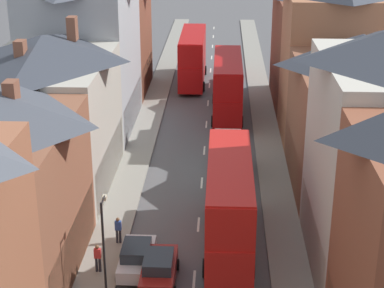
# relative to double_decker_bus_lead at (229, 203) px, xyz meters

# --- Properties ---
(pavement_left) EXTENTS (2.20, 104.00, 0.14)m
(pavement_left) POSITION_rel_double_decker_bus_lead_xyz_m (-6.89, 16.62, -2.75)
(pavement_left) COLOR gray
(pavement_left) RESTS_ON ground
(pavement_right) EXTENTS (2.20, 104.00, 0.14)m
(pavement_right) POSITION_rel_double_decker_bus_lead_xyz_m (3.31, 16.62, -2.75)
(pavement_right) COLOR gray
(pavement_right) RESTS_ON ground
(centre_line_dashes) EXTENTS (0.14, 97.80, 0.01)m
(centre_line_dashes) POSITION_rel_double_decker_bus_lead_xyz_m (-1.79, 14.62, -2.81)
(centre_line_dashes) COLOR silver
(centre_line_dashes) RESTS_ON ground
(terrace_row_left) EXTENTS (8.00, 69.53, 14.13)m
(terrace_row_left) POSITION_rel_double_decker_bus_lead_xyz_m (-11.98, 1.04, 3.05)
(terrace_row_left) COLOR #A36042
(terrace_row_left) RESTS_ON ground
(double_decker_bus_lead) EXTENTS (2.74, 10.80, 5.30)m
(double_decker_bus_lead) POSITION_rel_double_decker_bus_lead_xyz_m (0.00, 0.00, 0.00)
(double_decker_bus_lead) COLOR red
(double_decker_bus_lead) RESTS_ON ground
(double_decker_bus_mid_street) EXTENTS (2.74, 10.80, 5.30)m
(double_decker_bus_mid_street) POSITION_rel_double_decker_bus_lead_xyz_m (-3.60, 33.49, 0.00)
(double_decker_bus_mid_street) COLOR #B70F0F
(double_decker_bus_mid_street) RESTS_ON ground
(double_decker_bus_far_approaching) EXTENTS (2.74, 10.80, 5.30)m
(double_decker_bus_far_approaching) POSITION_rel_double_decker_bus_lead_xyz_m (0.00, 23.05, 0.00)
(double_decker_bus_far_approaching) COLOR #B70F0F
(double_decker_bus_far_approaching) RESTS_ON ground
(car_near_silver) EXTENTS (1.90, 4.08, 1.70)m
(car_near_silver) POSITION_rel_double_decker_bus_lead_xyz_m (-3.59, -3.75, -1.96)
(car_near_silver) COLOR maroon
(car_near_silver) RESTS_ON ground
(car_parked_left_a) EXTENTS (1.90, 3.97, 1.61)m
(car_parked_left_a) POSITION_rel_double_decker_bus_lead_xyz_m (-4.89, -2.56, -2.01)
(car_parked_left_a) COLOR silver
(car_parked_left_a) RESTS_ON ground
(car_parked_right_a) EXTENTS (1.90, 4.45, 1.58)m
(car_parked_right_a) POSITION_rel_double_decker_bus_lead_xyz_m (0.01, 32.78, -2.02)
(car_parked_right_a) COLOR #236093
(car_parked_right_a) RESTS_ON ground
(delivery_van) EXTENTS (2.20, 5.20, 2.41)m
(delivery_van) POSITION_rel_double_decker_bus_lead_xyz_m (0.01, 10.54, -1.48)
(delivery_van) COLOR silver
(delivery_van) RESTS_ON ground
(pedestrian_mid_right) EXTENTS (0.36, 0.22, 1.61)m
(pedestrian_mid_right) POSITION_rel_double_decker_bus_lead_xyz_m (-6.90, -3.01, -1.78)
(pedestrian_mid_right) COLOR #23232D
(pedestrian_mid_right) RESTS_ON pavement_left
(pedestrian_far_left) EXTENTS (0.36, 0.22, 1.61)m
(pedestrian_far_left) POSITION_rel_double_decker_bus_lead_xyz_m (-6.28, 0.02, -1.78)
(pedestrian_far_left) COLOR #23232D
(pedestrian_far_left) RESTS_ON pavement_left
(street_lamp) EXTENTS (0.20, 1.12, 5.50)m
(street_lamp) POSITION_rel_double_decker_bus_lead_xyz_m (-6.04, -5.36, 0.43)
(street_lamp) COLOR black
(street_lamp) RESTS_ON ground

